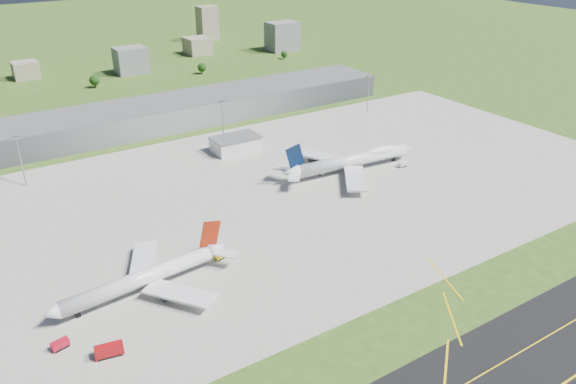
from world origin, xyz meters
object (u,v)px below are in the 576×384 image
crash_tender (60,345)px  tug_yellow (219,257)px  fire_truck (109,351)px  van_white_far (403,165)px  airliner_blue_quad (353,160)px  van_white_near (319,171)px  airliner_red_twin (146,278)px

crash_tender → tug_yellow: crash_tender is taller
fire_truck → crash_tender: bearing=147.0°
tug_yellow → van_white_far: (123.51, 29.18, 0.33)m
airliner_blue_quad → van_white_far: (25.49, -10.60, -4.53)m
van_white_near → van_white_far: van_white_near is taller
airliner_blue_quad → tug_yellow: (-98.02, -39.78, -4.86)m
van_white_far → airliner_blue_quad: bearing=155.4°
airliner_red_twin → van_white_near: bearing=-161.8°
tug_yellow → van_white_near: bearing=15.2°
van_white_near → van_white_far: (43.02, -16.56, -0.09)m
airliner_blue_quad → fire_truck: airliner_blue_quad is taller
fire_truck → tug_yellow: (52.10, 30.45, -0.88)m
crash_tender → van_white_far: 193.55m
airliner_red_twin → van_white_far: bearing=-173.8°
fire_truck → tug_yellow: 60.35m
airliner_red_twin → tug_yellow: (30.56, 3.92, -4.07)m
airliner_blue_quad → van_white_far: airliner_blue_quad is taller
van_white_near → van_white_far: size_ratio=1.13×
crash_tender → tug_yellow: (63.91, 19.16, -0.44)m
airliner_blue_quad → van_white_far: 27.97m
fire_truck → crash_tender: size_ratio=1.56×
airliner_red_twin → fire_truck: (-21.54, -26.54, -3.19)m
fire_truck → tug_yellow: fire_truck is taller
fire_truck → crash_tender: (-11.81, 11.29, -0.44)m
airliner_red_twin → airliner_blue_quad: (128.58, 43.70, 0.79)m
airliner_blue_quad → van_white_near: bearing=166.0°
fire_truck → van_white_near: (132.59, 76.19, -0.46)m
airliner_red_twin → airliner_blue_quad: size_ratio=0.86×
crash_tender → van_white_far: crash_tender is taller
van_white_far → van_white_near: bearing=156.9°
crash_tender → van_white_near: 158.31m
airliner_blue_quad → crash_tender: bearing=-155.2°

